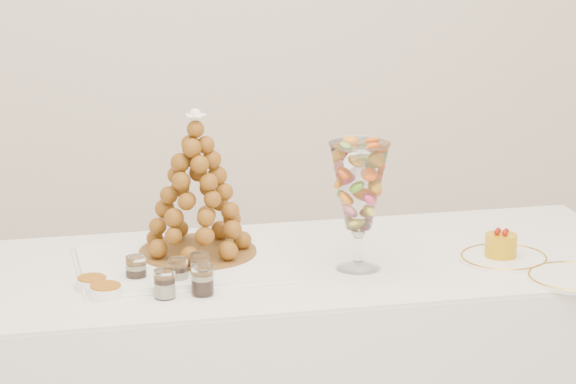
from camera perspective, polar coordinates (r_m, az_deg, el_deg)
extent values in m
cube|color=white|center=(3.73, 0.40, -3.02)|extent=(1.92, 0.85, 0.01)
cube|color=white|center=(3.71, -4.43, -2.99)|extent=(0.57, 0.45, 0.02)
cylinder|color=white|center=(3.69, 2.94, -3.05)|extent=(0.12, 0.12, 0.02)
cylinder|color=white|center=(3.67, 2.95, -2.28)|extent=(0.03, 0.03, 0.08)
sphere|color=white|center=(3.66, 2.96, -1.65)|extent=(0.04, 0.04, 0.04)
cylinder|color=white|center=(3.79, 9.01, -2.77)|extent=(0.25, 0.25, 0.01)
cylinder|color=white|center=(3.67, 11.86, -3.54)|extent=(0.25, 0.25, 0.01)
cylinder|color=white|center=(3.58, -6.37, -3.25)|extent=(0.05, 0.05, 0.07)
cylinder|color=white|center=(3.56, -4.62, -3.35)|extent=(0.06, 0.06, 0.07)
cylinder|color=white|center=(3.59, -3.69, -3.13)|extent=(0.06, 0.06, 0.07)
cylinder|color=white|center=(3.47, -5.18, -3.85)|extent=(0.06, 0.06, 0.07)
cylinder|color=white|center=(3.48, -3.60, -3.72)|extent=(0.06, 0.06, 0.08)
cylinder|color=white|center=(3.57, -8.20, -3.79)|extent=(0.08, 0.08, 0.03)
cylinder|color=white|center=(3.50, -7.64, -4.15)|extent=(0.09, 0.09, 0.03)
cylinder|color=brown|center=(3.76, -3.80, -2.50)|extent=(0.32, 0.32, 0.01)
cone|color=brown|center=(3.71, -3.85, 0.41)|extent=(0.33, 0.33, 0.39)
sphere|color=white|center=(3.66, -3.90, 3.19)|extent=(0.04, 0.04, 0.04)
cylinder|color=#CE9409|center=(3.79, 8.89, -2.21)|extent=(0.09, 0.09, 0.06)
sphere|color=#950E05|center=(3.78, 9.11, -1.62)|extent=(0.02, 0.02, 0.02)
sphere|color=#950E05|center=(3.79, 8.78, -1.59)|extent=(0.02, 0.02, 0.02)
sphere|color=#950E05|center=(3.77, 8.73, -1.69)|extent=(0.02, 0.02, 0.02)
sphere|color=#950E05|center=(3.76, 9.05, -1.71)|extent=(0.02, 0.02, 0.02)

